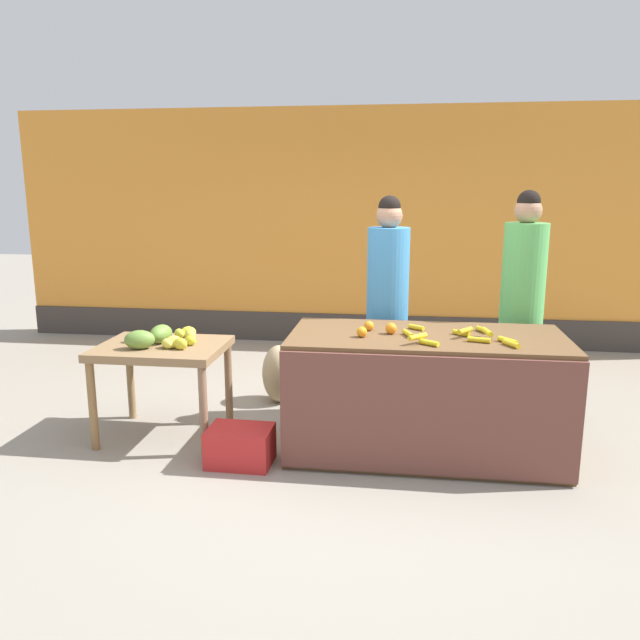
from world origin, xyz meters
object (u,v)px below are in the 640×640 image
(vendor_woman_blue_shirt, at_px, (387,307))
(produce_crate, at_px, (240,446))
(produce_sack, at_px, (279,374))
(vendor_woman_green_shirt, at_px, (521,308))

(vendor_woman_blue_shirt, relative_size, produce_crate, 4.14)
(vendor_woman_blue_shirt, bearing_deg, produce_crate, -130.80)
(vendor_woman_blue_shirt, bearing_deg, produce_sack, 169.50)
(vendor_woman_blue_shirt, bearing_deg, vendor_woman_green_shirt, 0.85)
(produce_sack, bearing_deg, vendor_woman_green_shirt, -4.53)
(vendor_woman_green_shirt, relative_size, produce_crate, 4.24)
(vendor_woman_green_shirt, relative_size, produce_sack, 3.61)
(vendor_woman_green_shirt, height_order, produce_crate, vendor_woman_green_shirt)
(vendor_woman_blue_shirt, height_order, produce_crate, vendor_woman_blue_shirt)
(vendor_woman_blue_shirt, xyz_separation_m, vendor_woman_green_shirt, (1.07, 0.02, 0.02))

